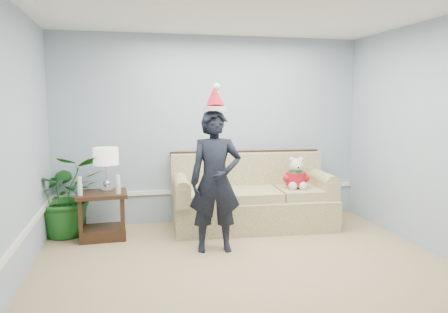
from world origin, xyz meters
TOP-DOWN VIEW (x-y plane):
  - room_shell at (0.00, 0.00)m, footprint 4.54×5.04m
  - wainscot_trim at (-1.18, 1.18)m, footprint 4.49×4.99m
  - sofa at (0.49, 2.04)m, footprint 2.27×1.08m
  - side_table at (-1.55, 1.91)m, footprint 0.65×0.55m
  - table_lamp at (-1.48, 1.97)m, footprint 0.32×0.32m
  - candle_pair at (-1.57, 1.76)m, footprint 0.52×0.06m
  - houseplant at (-2.00, 2.15)m, footprint 1.06×0.94m
  - man at (-0.22, 1.14)m, footprint 0.64×0.45m
  - santa_hat at (-0.22, 1.16)m, footprint 0.28×0.32m
  - teddy_bear at (1.09, 1.89)m, footprint 0.31×0.34m

SIDE VIEW (x-z plane):
  - side_table at x=-1.55m, z-range -0.07..0.54m
  - sofa at x=0.49m, z-range -0.15..0.89m
  - wainscot_trim at x=-1.18m, z-range 0.42..0.48m
  - houseplant at x=-2.00m, z-range 0.00..1.08m
  - teddy_bear at x=1.09m, z-range 0.48..0.93m
  - candle_pair at x=-1.57m, z-range 0.59..0.83m
  - man at x=-0.22m, z-range 0.00..1.66m
  - table_lamp at x=-1.48m, z-range 0.75..1.32m
  - room_shell at x=0.00m, z-range -0.02..2.72m
  - santa_hat at x=-0.22m, z-range 1.63..1.95m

